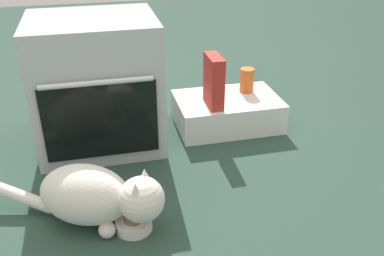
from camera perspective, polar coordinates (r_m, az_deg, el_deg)
The scene contains 7 objects.
ground at distance 2.07m, azimuth -10.98°, elevation -6.63°, with size 8.00×8.00×0.00m, color #284238.
oven at distance 2.23m, azimuth -12.57°, elevation 5.75°, with size 0.62×0.57×0.67m.
pantry_cabinet at distance 2.47m, azimuth 4.71°, elevation 2.20°, with size 0.58×0.38×0.17m, color white.
food_bowl at distance 1.75m, azimuth -7.78°, elevation -12.46°, with size 0.15×0.15×0.08m.
cat at distance 1.74m, azimuth -12.73°, elevation -8.80°, with size 0.73×0.44×0.26m.
cereal_box at distance 2.28m, azimuth 2.93°, elevation 6.24°, with size 0.07×0.18×0.28m, color #B72D28.
sauce_jar at distance 2.50m, azimuth 7.33°, elevation 6.34°, with size 0.08×0.08×0.14m, color #D16023.
Camera 1 is at (-0.01, -1.71, 1.16)m, focal length 39.96 mm.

